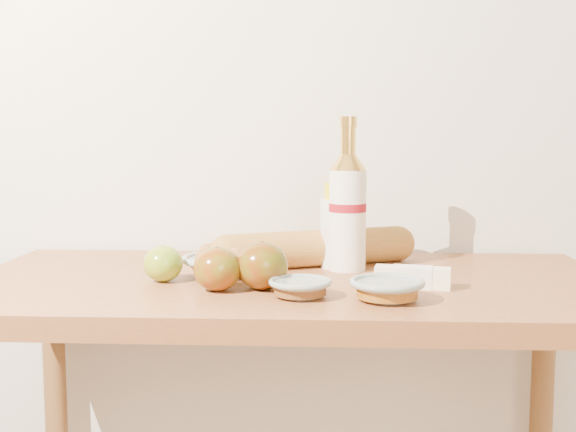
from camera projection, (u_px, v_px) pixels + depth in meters
The scene contains 12 objects.
back_wall at pixel (296, 74), 1.62m from camera, with size 3.50×0.02×2.60m, color beige.
table at pixel (289, 343), 1.36m from camera, with size 1.20×0.60×0.90m.
bourbon_bottle at pixel (348, 208), 1.41m from camera, with size 0.08×0.08×0.30m.
cream_bottle at pixel (342, 228), 1.45m from camera, with size 0.11×0.11×0.17m.
egg_bowl at pixel (225, 263), 1.37m from camera, with size 0.18×0.18×0.06m.
baguette at pixel (316, 248), 1.46m from camera, with size 0.44×0.24×0.07m.
apple_yellowgreen at pixel (163, 264), 1.31m from camera, with size 0.08×0.08×0.07m.
apple_redgreen_front at pixel (217, 269), 1.23m from camera, with size 0.10×0.10×0.08m.
apple_redgreen_right at pixel (262, 266), 1.24m from camera, with size 0.10×0.10×0.08m.
sugar_bowl at pixel (300, 288), 1.19m from camera, with size 0.13×0.13×0.03m.
syrup_bowl at pixel (387, 289), 1.16m from camera, with size 0.15×0.15×0.04m.
butter_stick at pixel (412, 277), 1.26m from camera, with size 0.13×0.06×0.04m.
Camera 1 is at (0.07, -0.14, 1.17)m, focal length 45.00 mm.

